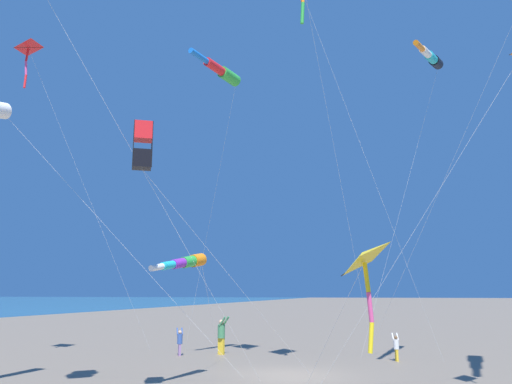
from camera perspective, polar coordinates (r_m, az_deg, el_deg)
The scene contains 10 objects.
ground_plane at distance 21.75m, azimuth 3.72°, elevation -19.51°, with size 600.00×600.00×0.00m, color #756654.
person_adult_flyer at distance 28.45m, azimuth -3.83°, elevation -15.31°, with size 0.66×0.55×1.98m.
person_child_green_jacket at distance 26.64m, azimuth 15.21°, elevation -16.06°, with size 0.37×0.44×1.30m.
person_child_grey_jacket at distance 28.17m, azimuth -8.40°, elevation -15.90°, with size 0.46×0.50×1.40m.
kite_delta_magenta_far_left at distance 14.57m, azimuth 11.69°, elevation -7.38°, with size 3.02×4.66×4.61m.
kite_box_black_fish_shape at distance 16.84m, azimuth -12.38°, elevation 4.98°, with size 4.53×7.53×8.55m.
kite_windsock_green_low_center at distance 26.77m, azimuth -3.84°, elevation 13.12°, with size 4.33×7.49×14.46m.
kite_delta_striped_overhead at distance 29.51m, azimuth -23.83°, elevation 14.33°, with size 4.73×8.39×15.72m.
kite_windsock_rainbow_low_near at distance 19.46m, azimuth -7.82°, elevation -7.70°, with size 1.29×8.55×4.72m.
kite_windsock_teal_far_right at distance 26.23m, azimuth 18.78°, elevation 13.81°, with size 4.74×7.55×14.77m.
Camera 1 is at (4.12, -21.11, 3.23)m, focal length 36.27 mm.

